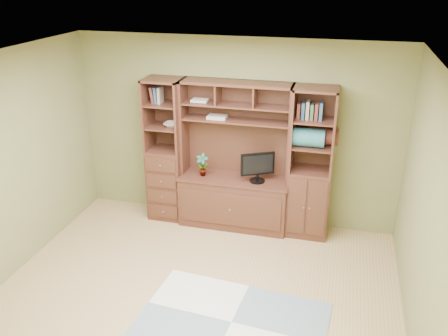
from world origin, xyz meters
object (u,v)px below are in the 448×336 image
(left_tower, at_px, (166,150))
(right_tower, at_px, (311,164))
(monitor, at_px, (258,162))
(center_hutch, at_px, (234,158))

(left_tower, distance_m, right_tower, 2.02)
(left_tower, relative_size, monitor, 3.60)
(left_tower, bearing_deg, right_tower, 0.00)
(center_hutch, xyz_separation_m, left_tower, (-1.00, 0.04, 0.00))
(left_tower, height_order, monitor, left_tower)
(right_tower, bearing_deg, left_tower, 180.00)
(center_hutch, height_order, monitor, center_hutch)
(center_hutch, distance_m, left_tower, 1.00)
(center_hutch, bearing_deg, monitor, -6.06)
(right_tower, bearing_deg, monitor, -173.84)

